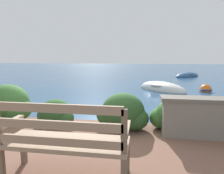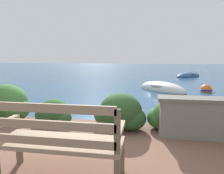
{
  "view_description": "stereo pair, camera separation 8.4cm",
  "coord_description": "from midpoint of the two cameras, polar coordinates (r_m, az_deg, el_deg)",
  "views": [
    {
      "loc": [
        1.06,
        -4.13,
        1.62
      ],
      "look_at": [
        -0.36,
        5.08,
        0.18
      ],
      "focal_mm": 32.0,
      "sensor_mm": 36.0,
      "label": 1
    },
    {
      "loc": [
        1.14,
        -4.12,
        1.62
      ],
      "look_at": [
        -0.36,
        5.08,
        0.18
      ],
      "focal_mm": 32.0,
      "sensor_mm": 36.0,
      "label": 2
    }
  ],
  "objects": [
    {
      "name": "mooring_buoy",
      "position": [
        10.17,
        24.98,
        -0.68
      ],
      "size": [
        0.56,
        0.56,
        0.51
      ],
      "color": "orange",
      "rests_on": "ground_plane"
    },
    {
      "name": "ground_plane",
      "position": [
        4.57,
        -5.91,
        -11.99
      ],
      "size": [
        80.0,
        80.0,
        0.0
      ],
      "color": "navy"
    },
    {
      "name": "stone_wall",
      "position": [
        3.86,
        26.33,
        -7.85
      ],
      "size": [
        1.78,
        0.39,
        0.7
      ],
      "color": "slate",
      "rests_on": "patio_terrace"
    },
    {
      "name": "rowboat_mid",
      "position": [
        16.94,
        20.59,
        2.94
      ],
      "size": [
        2.57,
        2.58,
        0.64
      ],
      "rotation": [
        0.0,
        0.0,
        3.93
      ],
      "color": "#2D517A",
      "rests_on": "ground_plane"
    },
    {
      "name": "hedge_clump_left",
      "position": [
        5.01,
        -28.15,
        -4.41
      ],
      "size": [
        1.16,
        0.84,
        0.79
      ],
      "color": "#38662D",
      "rests_on": "patio_terrace"
    },
    {
      "name": "park_bench",
      "position": [
        2.35,
        -14.49,
        -14.33
      ],
      "size": [
        1.43,
        0.48,
        0.93
      ],
      "rotation": [
        0.0,
        0.0,
        -0.04
      ],
      "color": "brown",
      "rests_on": "patio_terrace"
    },
    {
      "name": "hedge_clump_right",
      "position": [
        3.9,
        2.35,
        -7.47
      ],
      "size": [
        1.03,
        0.74,
        0.7
      ],
      "color": "#284C23",
      "rests_on": "patio_terrace"
    },
    {
      "name": "rowboat_nearest",
      "position": [
        9.85,
        13.8,
        -0.54
      ],
      "size": [
        2.57,
        2.62,
        0.74
      ],
      "rotation": [
        0.0,
        0.0,
        2.33
      ],
      "color": "silver",
      "rests_on": "ground_plane"
    },
    {
      "name": "hedge_clump_far_right",
      "position": [
        3.98,
        16.62,
        -8.12
      ],
      "size": [
        0.89,
        0.64,
        0.61
      ],
      "color": "#38662D",
      "rests_on": "patio_terrace"
    },
    {
      "name": "hedge_clump_centre",
      "position": [
        4.25,
        -16.41,
        -7.45
      ],
      "size": [
        0.8,
        0.58,
        0.54
      ],
      "color": "#284C23",
      "rests_on": "patio_terrace"
    }
  ]
}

